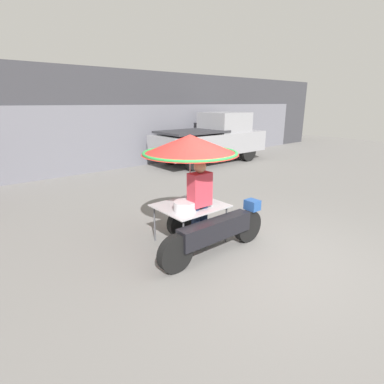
{
  "coord_description": "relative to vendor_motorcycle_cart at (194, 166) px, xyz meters",
  "views": [
    {
      "loc": [
        -3.67,
        -2.62,
        2.42
      ],
      "look_at": [
        -0.55,
        1.16,
        0.94
      ],
      "focal_mm": 28.0,
      "sensor_mm": 36.0,
      "label": 1
    }
  ],
  "objects": [
    {
      "name": "pickup_truck",
      "position": [
        5.44,
        5.3,
        -0.43
      ],
      "size": [
        4.92,
        1.79,
        2.01
      ],
      "color": "black",
      "rests_on": "ground"
    },
    {
      "name": "ground_plane",
      "position": [
        0.54,
        -1.11,
        -1.41
      ],
      "size": [
        36.0,
        36.0,
        0.0
      ],
      "primitive_type": "plane",
      "color": "slate"
    },
    {
      "name": "vendor_motorcycle_cart",
      "position": [
        0.0,
        0.0,
        0.0
      ],
      "size": [
        2.19,
        1.62,
        1.91
      ],
      "color": "black",
      "rests_on": "ground"
    },
    {
      "name": "shopfront_building",
      "position": [
        0.54,
        7.65,
        0.37
      ],
      "size": [
        28.0,
        2.06,
        3.58
      ],
      "color": "#38383D",
      "rests_on": "ground"
    },
    {
      "name": "vendor_person",
      "position": [
        0.0,
        -0.14,
        -0.57
      ],
      "size": [
        0.38,
        0.22,
        1.52
      ],
      "color": "navy",
      "rests_on": "ground"
    }
  ]
}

